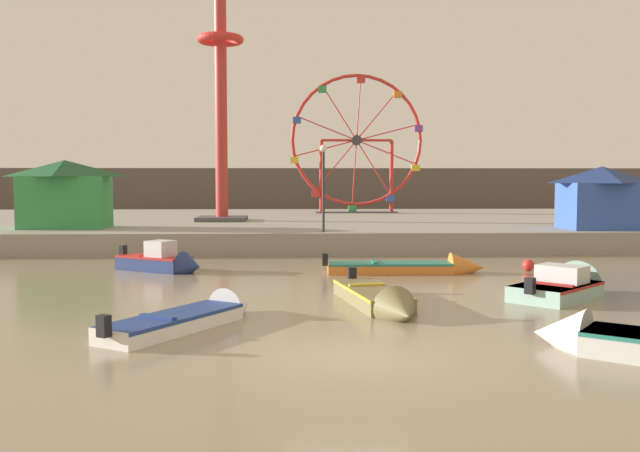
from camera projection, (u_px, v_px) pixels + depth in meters
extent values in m
plane|color=gray|center=(353.00, 356.00, 13.19)|extent=(240.00, 240.00, 0.00)
cube|color=gray|center=(313.00, 226.00, 42.59)|extent=(110.00, 24.88, 1.02)
cube|color=#564C47|center=(307.00, 192.00, 63.59)|extent=(140.00, 3.00, 4.40)
cube|color=navy|center=(153.00, 263.00, 25.58)|extent=(2.99, 2.39, 0.54)
cube|color=#B2231E|center=(153.00, 257.00, 25.56)|extent=(2.98, 2.39, 0.08)
cone|color=navy|center=(191.00, 266.00, 24.71)|extent=(1.20, 1.28, 1.03)
cube|color=black|center=(123.00, 251.00, 26.28)|extent=(0.30, 0.31, 0.44)
cube|color=silver|center=(161.00, 249.00, 25.37)|extent=(1.18, 1.18, 0.59)
cube|color=#B2231E|center=(146.00, 255.00, 25.73)|extent=(0.61, 0.87, 0.06)
cube|color=olive|center=(372.00, 296.00, 18.77)|extent=(1.88, 3.95, 0.42)
cube|color=gold|center=(372.00, 290.00, 18.76)|extent=(1.89, 3.92, 0.08)
cone|color=olive|center=(401.00, 313.00, 16.43)|extent=(1.31, 1.24, 1.14)
cube|color=black|center=(352.00, 274.00, 20.69)|extent=(0.27, 0.24, 0.44)
cube|color=gold|center=(367.00, 285.00, 19.21)|extent=(1.03, 0.35, 0.06)
cube|color=#93BCAD|center=(556.00, 291.00, 19.45)|extent=(3.19, 3.14, 0.45)
cube|color=#B2231E|center=(556.00, 285.00, 19.43)|extent=(3.18, 3.14, 0.08)
cone|color=#93BCAD|center=(583.00, 284.00, 20.75)|extent=(1.62, 1.64, 1.51)
cube|color=black|center=(530.00, 286.00, 18.32)|extent=(0.31, 0.31, 0.44)
cube|color=silver|center=(562.00, 274.00, 19.67)|extent=(1.51, 1.52, 0.49)
cube|color=#B2231E|center=(550.00, 284.00, 19.17)|extent=(1.05, 1.09, 0.06)
cone|color=silver|center=(560.00, 335.00, 13.90)|extent=(1.56, 1.59, 1.20)
cube|color=orange|center=(390.00, 268.00, 24.88)|extent=(4.48, 1.24, 0.39)
cube|color=#237566|center=(390.00, 264.00, 24.87)|extent=(4.44, 1.26, 0.08)
cone|color=orange|center=(467.00, 268.00, 24.92)|extent=(1.25, 1.12, 1.09)
cube|color=black|center=(325.00, 260.00, 24.82)|extent=(0.20, 0.24, 0.44)
cube|color=#237566|center=(374.00, 262.00, 24.85)|extent=(0.18, 0.98, 0.06)
cube|color=silver|center=(173.00, 323.00, 15.36)|extent=(2.93, 3.79, 0.38)
cube|color=navy|center=(173.00, 316.00, 15.35)|extent=(2.93, 3.77, 0.08)
cone|color=silver|center=(237.00, 306.00, 17.42)|extent=(1.44, 1.44, 1.05)
cube|color=black|center=(104.00, 326.00, 13.62)|extent=(0.31, 0.30, 0.44)
cube|color=navy|center=(158.00, 317.00, 14.93)|extent=(0.88, 0.63, 0.06)
torus|color=red|center=(357.00, 140.00, 48.55)|extent=(9.29, 0.24, 9.29)
cylinder|color=#38383D|center=(357.00, 140.00, 48.55)|extent=(0.70, 0.50, 0.70)
cylinder|color=red|center=(336.00, 165.00, 48.61)|extent=(2.95, 0.08, 3.53)
cube|color=red|center=(316.00, 194.00, 48.70)|extent=(0.56, 0.48, 0.44)
cylinder|color=red|center=(354.00, 172.00, 48.70)|extent=(0.37, 0.08, 4.52)
cube|color=#33934C|center=(352.00, 208.00, 48.86)|extent=(0.56, 0.48, 0.44)
cylinder|color=red|center=(373.00, 167.00, 48.72)|extent=(2.49, 0.08, 3.86)
cube|color=#3356B7|center=(390.00, 198.00, 48.91)|extent=(0.56, 0.48, 0.44)
cylinder|color=red|center=(386.00, 152.00, 48.68)|extent=(4.23, 0.08, 1.74)
cube|color=yellow|center=(415.00, 168.00, 48.83)|extent=(0.56, 0.48, 0.44)
cylinder|color=red|center=(387.00, 132.00, 48.59)|extent=(4.40, 0.08, 1.20)
cube|color=purple|center=(418.00, 128.00, 48.65)|extent=(0.56, 0.48, 0.44)
cylinder|color=red|center=(377.00, 115.00, 48.48)|extent=(2.95, 0.08, 3.53)
cube|color=orange|center=(398.00, 95.00, 48.44)|extent=(0.56, 0.48, 0.44)
cylinder|color=red|center=(359.00, 108.00, 48.40)|extent=(0.37, 0.08, 4.52)
cube|color=red|center=(361.00, 80.00, 48.27)|extent=(0.56, 0.48, 0.44)
cylinder|color=red|center=(339.00, 113.00, 48.38)|extent=(2.49, 0.08, 3.86)
cube|color=#33934C|center=(322.00, 89.00, 48.22)|extent=(0.56, 0.48, 0.44)
cylinder|color=red|center=(327.00, 128.00, 48.42)|extent=(4.23, 0.08, 1.74)
cube|color=#3356B7|center=(297.00, 120.00, 48.30)|extent=(0.56, 0.48, 0.44)
cylinder|color=red|center=(326.00, 148.00, 48.51)|extent=(4.40, 0.08, 1.20)
cube|color=yellow|center=(294.00, 160.00, 48.48)|extent=(0.56, 0.48, 0.44)
cylinder|color=red|center=(321.00, 177.00, 48.63)|extent=(0.28, 0.28, 5.12)
cylinder|color=red|center=(391.00, 177.00, 48.81)|extent=(0.28, 0.28, 5.12)
cylinder|color=red|center=(357.00, 140.00, 48.55)|extent=(4.98, 0.18, 0.18)
cube|color=#4C4C51|center=(356.00, 212.00, 48.89)|extent=(5.78, 1.20, 0.08)
cylinder|color=#BC332D|center=(221.00, 94.00, 39.00)|extent=(0.70, 0.70, 14.44)
torus|color=red|center=(220.00, 39.00, 38.79)|extent=(2.64, 2.64, 0.44)
cube|color=#4C4C51|center=(222.00, 219.00, 39.48)|extent=(2.80, 2.80, 0.24)
cube|color=#33934C|center=(66.00, 202.00, 33.47)|extent=(3.98, 2.70, 2.52)
pyramid|color=#1C512A|center=(65.00, 168.00, 33.36)|extent=(4.38, 2.97, 0.80)
cube|color=#3356B7|center=(601.00, 206.00, 32.90)|extent=(3.51, 2.85, 2.21)
pyramid|color=navy|center=(602.00, 175.00, 32.80)|extent=(3.86, 3.14, 0.80)
cylinder|color=#2D2D33|center=(323.00, 192.00, 30.87)|extent=(0.12, 0.12, 3.61)
sphere|color=#F2EACC|center=(323.00, 148.00, 30.74)|extent=(0.32, 0.32, 0.32)
sphere|color=red|center=(528.00, 265.00, 25.45)|extent=(0.44, 0.44, 0.44)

